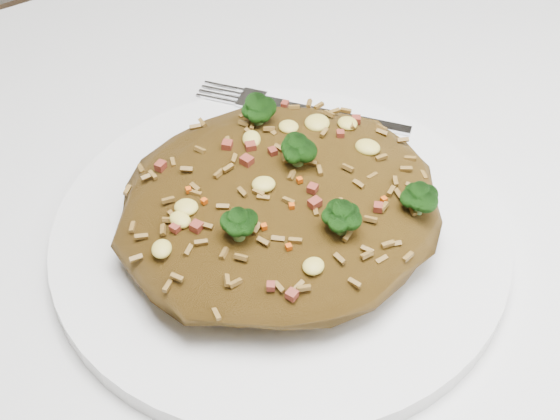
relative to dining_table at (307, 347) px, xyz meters
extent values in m
cube|color=silver|center=(0.00, 0.00, 0.07)|extent=(1.20, 0.80, 0.04)
cylinder|color=olive|center=(0.54, 0.34, -0.30)|extent=(0.06, 0.06, 0.71)
cylinder|color=white|center=(-0.01, 0.03, 0.10)|extent=(0.29, 0.29, 0.01)
ellipsoid|color=brown|center=(-0.01, 0.03, 0.12)|extent=(0.20, 0.19, 0.04)
ellipsoid|color=#0D3507|center=(0.05, -0.03, 0.15)|extent=(0.02, 0.02, 0.02)
ellipsoid|color=#0D3507|center=(0.00, -0.02, 0.15)|extent=(0.02, 0.02, 0.02)
ellipsoid|color=#0D3507|center=(0.01, 0.03, 0.16)|extent=(0.02, 0.02, 0.02)
ellipsoid|color=#0D3507|center=(0.02, 0.08, 0.15)|extent=(0.02, 0.02, 0.02)
ellipsoid|color=#0D3507|center=(-0.05, 0.00, 0.15)|extent=(0.02, 0.02, 0.02)
cube|color=silver|center=(0.10, 0.08, 0.11)|extent=(0.07, 0.08, 0.00)
cube|color=silver|center=(0.04, 0.15, 0.11)|extent=(0.04, 0.04, 0.00)
camera|label=1|loc=(-0.19, -0.26, 0.46)|focal=50.00mm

